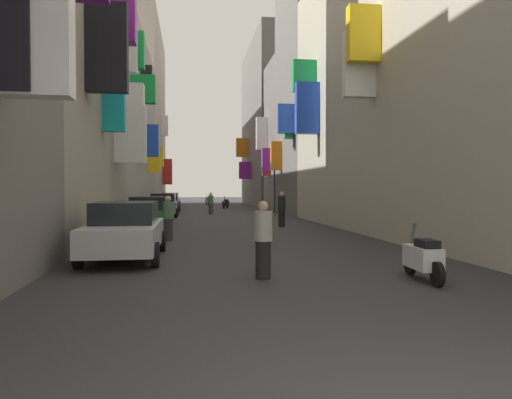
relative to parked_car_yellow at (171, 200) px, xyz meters
name	(u,v)px	position (x,y,z in m)	size (l,w,h in m)	color
ground_plane	(217,215)	(3.77, -15.45, -0.75)	(140.00, 140.00, 0.00)	#2D2D30
building_left_mid_c	(100,125)	(-4.22, -14.39, 5.52)	(7.30, 20.30, 12.54)	gray
building_left_far	(133,117)	(-4.22, 5.16, 8.94)	(7.11, 18.78, 19.40)	#B2A899
building_right_near	(458,54)	(11.76, -32.01, 6.09)	(7.29, 26.86, 13.68)	#BCB29E
building_right_mid_a	(325,66)	(11.76, -14.50, 10.11)	(7.17, 8.18, 21.74)	slate
building_right_mid_b	(302,137)	(11.75, -7.44, 5.69)	(7.01, 5.93, 12.90)	slate
building_right_far	(276,125)	(11.77, 5.68, 8.41)	(7.39, 17.75, 18.34)	slate
parked_car_yellow	(171,200)	(0.00, 0.00, 0.00)	(1.89, 4.03, 1.44)	gold
parked_car_blue	(168,202)	(0.18, -9.62, 0.00)	(1.89, 3.94, 1.43)	navy
parked_car_green	(149,212)	(-0.01, -25.80, 0.02)	(2.00, 4.35, 1.47)	#236638
parked_car_silver	(126,229)	(0.20, -35.64, 0.03)	(1.93, 4.41, 1.50)	#B7B7BC
parked_car_grey	(163,205)	(0.16, -16.61, 0.05)	(1.92, 4.04, 1.54)	slate
scooter_white	(423,258)	(6.55, -39.55, -0.29)	(0.51, 1.79, 1.13)	silver
scooter_black	(226,203)	(5.24, -3.97, -0.29)	(0.76, 1.87, 1.13)	black
scooter_silver	(208,201)	(3.90, 5.46, -0.29)	(0.59, 1.80, 1.13)	#ADADB2
pedestrian_crossing	(282,209)	(6.32, -25.89, 0.10)	(0.48, 0.48, 1.71)	black
pedestrian_near_left	(263,240)	(3.38, -38.90, 0.04)	(0.50, 0.50, 1.61)	black
pedestrian_near_right	(168,218)	(1.12, -31.29, 0.04)	(0.50, 0.50, 1.60)	#2D2D2D
pedestrian_mid_street	(211,204)	(3.40, -14.17, 0.03)	(0.52, 0.52, 1.58)	#393939
traffic_light_near_corner	(275,173)	(8.39, -12.37, 2.33)	(0.26, 0.34, 4.55)	#2D2D2D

